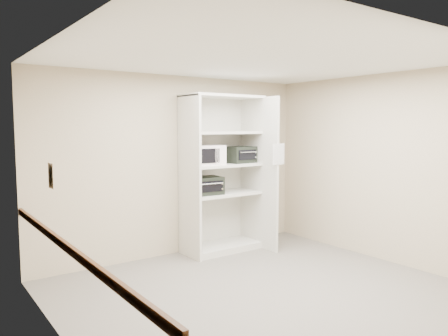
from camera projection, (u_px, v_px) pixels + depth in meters
floor at (263, 292)px, 5.14m from camera, size 4.50×4.00×0.01m
ceiling at (265, 59)px, 4.89m from camera, size 4.50×4.00×0.01m
wall_back at (177, 166)px, 6.63m from camera, size 4.50×0.02×2.70m
wall_front at (432, 203)px, 3.40m from camera, size 4.50×0.02×2.70m
wall_left at (63, 197)px, 3.71m from camera, size 0.02×4.00×2.70m
wall_right at (381, 168)px, 6.32m from camera, size 0.02×4.00×2.70m
shelving_unit at (224, 179)px, 6.80m from camera, size 1.24×0.92×2.42m
microwave at (206, 155)px, 6.53m from camera, size 0.52×0.41×0.29m
toaster_oven_upper at (240, 155)px, 6.91m from camera, size 0.48×0.37×0.26m
toaster_oven_lower at (205, 186)px, 6.59m from camera, size 0.51×0.40×0.27m
paper_sign at (279, 154)px, 6.58m from camera, size 0.24×0.03×0.31m
chair_rail at (68, 248)px, 3.76m from camera, size 0.04×3.98×0.08m
wall_poster at (51, 176)px, 4.04m from camera, size 0.01×0.17×0.24m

